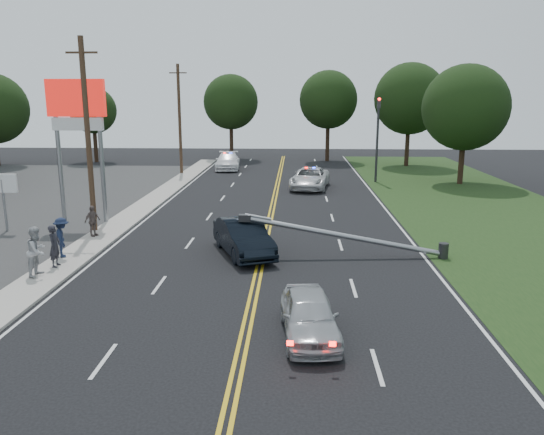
{
  "coord_description": "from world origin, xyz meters",
  "views": [
    {
      "loc": [
        1.47,
        -14.99,
        7.0
      ],
      "look_at": [
        0.43,
        8.41,
        1.7
      ],
      "focal_mm": 35.0,
      "sensor_mm": 36.0,
      "label": 1
    }
  ],
  "objects_px": {
    "emergency_a": "(310,178)",
    "emergency_b": "(228,161)",
    "small_sign": "(3,188)",
    "fallen_streetlight": "(356,237)",
    "bystander_d": "(92,221)",
    "pylon_sign": "(77,117)",
    "crashed_sedan": "(243,237)",
    "bystander_c": "(62,237)",
    "utility_pole_mid": "(88,136)",
    "bystander_a": "(55,246)",
    "utility_pole_far": "(180,119)",
    "waiting_sedan": "(309,315)",
    "bystander_b": "(37,251)",
    "traffic_signal": "(378,132)"
  },
  "relations": [
    {
      "from": "utility_pole_far",
      "to": "bystander_c",
      "type": "distance_m",
      "value": 27.21
    },
    {
      "from": "utility_pole_mid",
      "to": "crashed_sedan",
      "type": "bearing_deg",
      "value": -24.43
    },
    {
      "from": "traffic_signal",
      "to": "utility_pole_mid",
      "type": "bearing_deg",
      "value": -134.2
    },
    {
      "from": "bystander_c",
      "to": "fallen_streetlight",
      "type": "bearing_deg",
      "value": -111.34
    },
    {
      "from": "utility_pole_far",
      "to": "bystander_b",
      "type": "xyz_separation_m",
      "value": [
        0.53,
        -29.38,
        -3.97
      ]
    },
    {
      "from": "waiting_sedan",
      "to": "bystander_c",
      "type": "distance_m",
      "value": 12.95
    },
    {
      "from": "utility_pole_mid",
      "to": "bystander_b",
      "type": "distance_m",
      "value": 8.4
    },
    {
      "from": "waiting_sedan",
      "to": "bystander_c",
      "type": "bearing_deg",
      "value": 140.5
    },
    {
      "from": "bystander_c",
      "to": "crashed_sedan",
      "type": "bearing_deg",
      "value": -107.32
    },
    {
      "from": "bystander_d",
      "to": "pylon_sign",
      "type": "bearing_deg",
      "value": 56.45
    },
    {
      "from": "bystander_a",
      "to": "utility_pole_far",
      "type": "bearing_deg",
      "value": 2.18
    },
    {
      "from": "utility_pole_far",
      "to": "waiting_sedan",
      "type": "bearing_deg",
      "value": -71.97
    },
    {
      "from": "waiting_sedan",
      "to": "bystander_a",
      "type": "distance_m",
      "value": 12.0
    },
    {
      "from": "fallen_streetlight",
      "to": "emergency_a",
      "type": "bearing_deg",
      "value": 94.81
    },
    {
      "from": "crashed_sedan",
      "to": "utility_pole_mid",
      "type": "bearing_deg",
      "value": 133.62
    },
    {
      "from": "crashed_sedan",
      "to": "bystander_a",
      "type": "height_order",
      "value": "bystander_a"
    },
    {
      "from": "waiting_sedan",
      "to": "bystander_b",
      "type": "distance_m",
      "value": 11.65
    },
    {
      "from": "small_sign",
      "to": "utility_pole_mid",
      "type": "bearing_deg",
      "value": 0.0
    },
    {
      "from": "bystander_a",
      "to": "bystander_d",
      "type": "height_order",
      "value": "bystander_a"
    },
    {
      "from": "emergency_b",
      "to": "bystander_b",
      "type": "distance_m",
      "value": 33.1
    },
    {
      "from": "small_sign",
      "to": "fallen_streetlight",
      "type": "height_order",
      "value": "small_sign"
    },
    {
      "from": "small_sign",
      "to": "traffic_signal",
      "type": "xyz_separation_m",
      "value": [
        22.3,
        18.0,
        1.87
      ]
    },
    {
      "from": "emergency_b",
      "to": "bystander_c",
      "type": "xyz_separation_m",
      "value": [
        -3.48,
        -30.44,
        0.19
      ]
    },
    {
      "from": "fallen_streetlight",
      "to": "utility_pole_far",
      "type": "distance_m",
      "value": 29.54
    },
    {
      "from": "waiting_sedan",
      "to": "utility_pole_mid",
      "type": "bearing_deg",
      "value": 127.18
    },
    {
      "from": "crashed_sedan",
      "to": "small_sign",
      "type": "bearing_deg",
      "value": 141.97
    },
    {
      "from": "emergency_a",
      "to": "emergency_b",
      "type": "bearing_deg",
      "value": 134.28
    },
    {
      "from": "emergency_b",
      "to": "bystander_d",
      "type": "relative_size",
      "value": 3.56
    },
    {
      "from": "small_sign",
      "to": "bystander_d",
      "type": "xyz_separation_m",
      "value": [
        5.21,
        -1.29,
        -1.42
      ]
    },
    {
      "from": "bystander_a",
      "to": "crashed_sedan",
      "type": "bearing_deg",
      "value": -71.44
    },
    {
      "from": "utility_pole_mid",
      "to": "emergency_b",
      "type": "distance_m",
      "value": 26.19
    },
    {
      "from": "waiting_sedan",
      "to": "small_sign",
      "type": "bearing_deg",
      "value": 137.36
    },
    {
      "from": "emergency_b",
      "to": "waiting_sedan",
      "type": "bearing_deg",
      "value": -83.61
    },
    {
      "from": "pylon_sign",
      "to": "utility_pole_mid",
      "type": "xyz_separation_m",
      "value": [
        1.3,
        -2.0,
        -0.91
      ]
    },
    {
      "from": "pylon_sign",
      "to": "emergency_b",
      "type": "distance_m",
      "value": 24.67
    },
    {
      "from": "emergency_a",
      "to": "utility_pole_mid",
      "type": "bearing_deg",
      "value": -120.56
    },
    {
      "from": "pylon_sign",
      "to": "small_sign",
      "type": "distance_m",
      "value": 5.45
    },
    {
      "from": "small_sign",
      "to": "bystander_d",
      "type": "relative_size",
      "value": 1.96
    },
    {
      "from": "waiting_sedan",
      "to": "traffic_signal",
      "type": "bearing_deg",
      "value": 72.88
    },
    {
      "from": "utility_pole_mid",
      "to": "emergency_b",
      "type": "bearing_deg",
      "value": 81.29
    },
    {
      "from": "crashed_sedan",
      "to": "bystander_a",
      "type": "relative_size",
      "value": 2.78
    },
    {
      "from": "emergency_b",
      "to": "bystander_d",
      "type": "height_order",
      "value": "bystander_d"
    },
    {
      "from": "crashed_sedan",
      "to": "bystander_c",
      "type": "xyz_separation_m",
      "value": [
        -7.9,
        -1.11,
        0.2
      ]
    },
    {
      "from": "emergency_a",
      "to": "pylon_sign",
      "type": "bearing_deg",
      "value": -127.75
    },
    {
      "from": "traffic_signal",
      "to": "bystander_a",
      "type": "bearing_deg",
      "value": -124.71
    },
    {
      "from": "small_sign",
      "to": "bystander_c",
      "type": "relative_size",
      "value": 1.75
    },
    {
      "from": "fallen_streetlight",
      "to": "crashed_sedan",
      "type": "relative_size",
      "value": 1.91
    },
    {
      "from": "small_sign",
      "to": "pylon_sign",
      "type": "bearing_deg",
      "value": 29.74
    },
    {
      "from": "crashed_sedan",
      "to": "emergency_a",
      "type": "bearing_deg",
      "value": 57.26
    },
    {
      "from": "traffic_signal",
      "to": "utility_pole_mid",
      "type": "relative_size",
      "value": 0.7
    }
  ]
}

